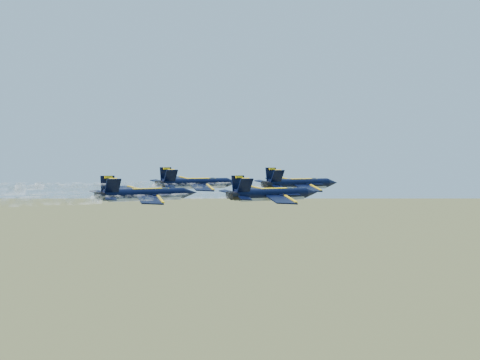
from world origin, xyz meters
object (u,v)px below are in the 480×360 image
Objects in this scene: jet_right at (273,194)px; jet_slot at (146,194)px; jet_left at (197,183)px; jet_lead at (300,184)px.

jet_slot is at bearing -123.09° from jet_right.
jet_right is 16.50m from jet_slot.
jet_left is 1.00× the size of jet_slot.
jet_right is (18.09, -5.08, 0.00)m from jet_left.
jet_right is 1.00× the size of jet_slot.
jet_lead is 1.00× the size of jet_right.
jet_lead and jet_slot have the same top height.
jet_left is 16.64m from jet_slot.
jet_lead is 26.07m from jet_slot.
jet_slot is (-7.24, -25.04, 0.00)m from jet_lead.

